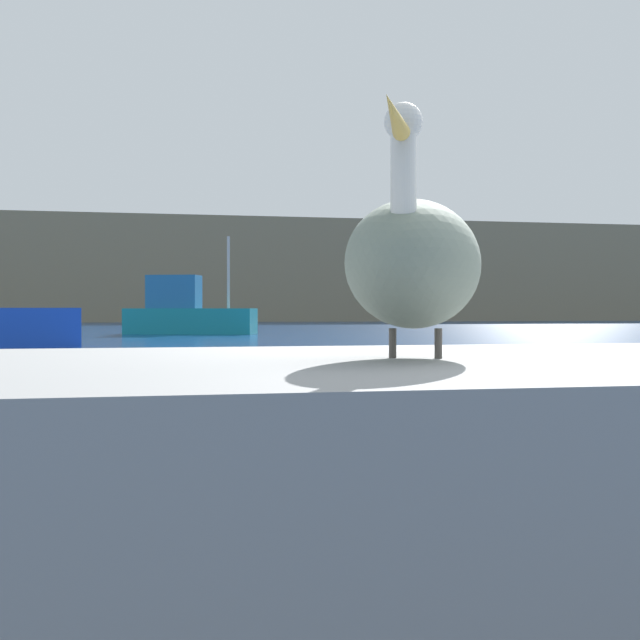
{
  "coord_description": "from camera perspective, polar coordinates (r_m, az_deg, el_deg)",
  "views": [
    {
      "loc": [
        -2.51,
        -4.21,
        1.05
      ],
      "look_at": [
        1.75,
        14.08,
        0.83
      ],
      "focal_mm": 52.16,
      "sensor_mm": 36.0,
      "label": 1
    }
  ],
  "objects": [
    {
      "name": "hillside_backdrop",
      "position": [
        82.67,
        -11.39,
        2.99
      ],
      "size": [
        140.0,
        11.67,
        8.86
      ],
      "primitive_type": "cube",
      "color": "#7F755B",
      "rests_on": "ground"
    },
    {
      "name": "ground_plane",
      "position": [
        5.02,
        17.66,
        -11.45
      ],
      "size": [
        260.0,
        260.0,
        0.0
      ],
      "primitive_type": "plane",
      "color": "navy"
    },
    {
      "name": "pier_dock",
      "position": [
        3.63,
        5.78,
        -9.18
      ],
      "size": [
        3.72,
        2.63,
        0.86
      ],
      "primitive_type": "cube",
      "color": "gray",
      "rests_on": "ground"
    },
    {
      "name": "pelican",
      "position": [
        3.57,
        5.78,
        3.54
      ],
      "size": [
        0.92,
        1.4,
        0.9
      ],
      "rotation": [
        0.0,
        0.0,
        -2.0
      ],
      "color": "gray",
      "rests_on": "pier_dock"
    },
    {
      "name": "fishing_boat_teal",
      "position": [
        39.93,
        -8.2,
        0.42
      ],
      "size": [
        5.74,
        3.52,
        4.14
      ],
      "rotation": [
        0.0,
        0.0,
        -0.34
      ],
      "color": "teal",
      "rests_on": "ground"
    }
  ]
}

